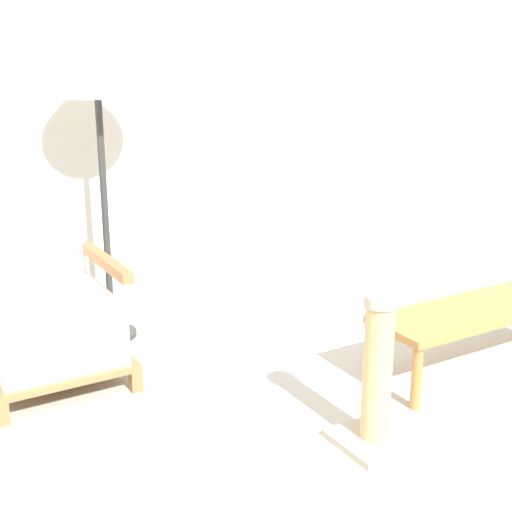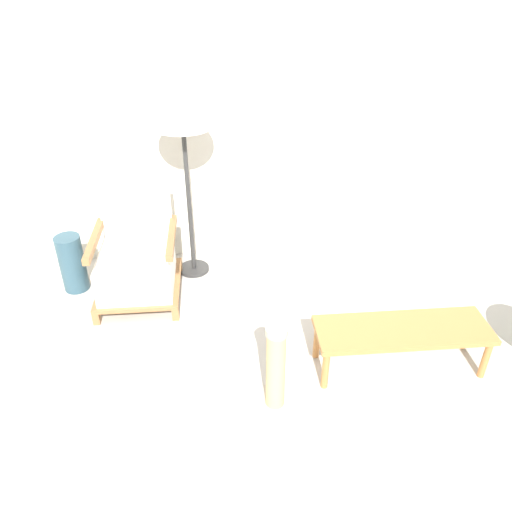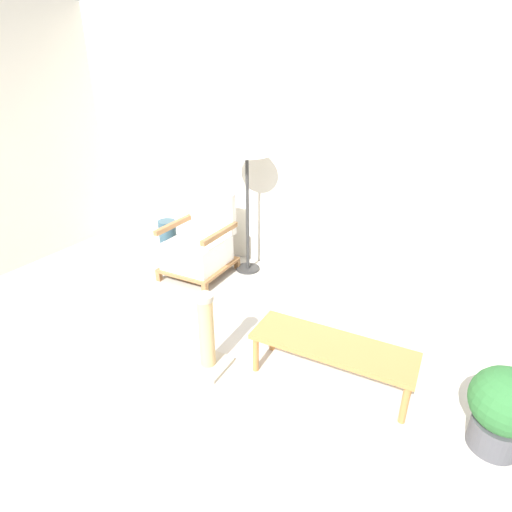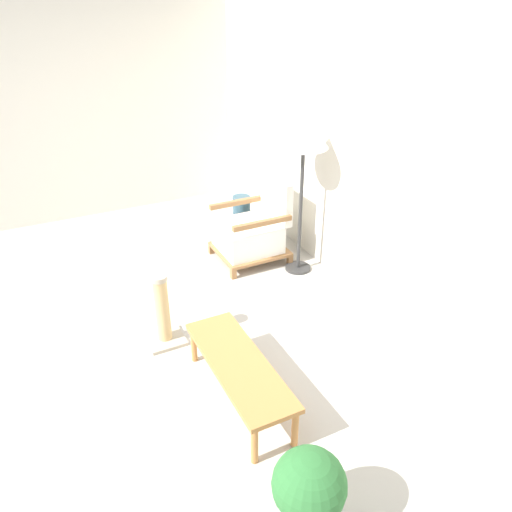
{
  "view_description": "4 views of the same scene",
  "coord_description": "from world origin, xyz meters",
  "px_view_note": "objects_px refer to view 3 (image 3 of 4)",
  "views": [
    {
      "loc": [
        -1.53,
        -1.28,
        1.48
      ],
      "look_at": [
        0.06,
        1.42,
        0.55
      ],
      "focal_mm": 50.0,
      "sensor_mm": 36.0,
      "label": 1
    },
    {
      "loc": [
        -0.2,
        -1.46,
        2.36
      ],
      "look_at": [
        0.06,
        1.42,
        0.55
      ],
      "focal_mm": 35.0,
      "sensor_mm": 36.0,
      "label": 2
    },
    {
      "loc": [
        1.49,
        -1.32,
        1.97
      ],
      "look_at": [
        0.06,
        1.42,
        0.55
      ],
      "focal_mm": 28.0,
      "sensor_mm": 36.0,
      "label": 3
    },
    {
      "loc": [
        3.26,
        -0.18,
        2.52
      ],
      "look_at": [
        0.06,
        1.42,
        0.55
      ],
      "focal_mm": 35.0,
      "sensor_mm": 36.0,
      "label": 4
    }
  ],
  "objects_px": {
    "armchair": "(200,247)",
    "scratching_post": "(207,339)",
    "coffee_table": "(332,348)",
    "floor_lamp": "(247,145)",
    "potted_plant": "(504,408)",
    "vase": "(168,240)"
  },
  "relations": [
    {
      "from": "armchair",
      "to": "scratching_post",
      "type": "xyz_separation_m",
      "value": [
        0.92,
        -1.23,
        -0.06
      ]
    },
    {
      "from": "coffee_table",
      "to": "scratching_post",
      "type": "distance_m",
      "value": 0.88
    },
    {
      "from": "floor_lamp",
      "to": "potted_plant",
      "type": "bearing_deg",
      "value": -29.8
    },
    {
      "from": "coffee_table",
      "to": "scratching_post",
      "type": "relative_size",
      "value": 1.82
    },
    {
      "from": "potted_plant",
      "to": "floor_lamp",
      "type": "bearing_deg",
      "value": 150.2
    },
    {
      "from": "floor_lamp",
      "to": "scratching_post",
      "type": "height_order",
      "value": "floor_lamp"
    },
    {
      "from": "armchair",
      "to": "potted_plant",
      "type": "distance_m",
      "value": 2.95
    },
    {
      "from": "armchair",
      "to": "coffee_table",
      "type": "distance_m",
      "value": 2.0
    },
    {
      "from": "armchair",
      "to": "vase",
      "type": "relative_size",
      "value": 1.78
    },
    {
      "from": "floor_lamp",
      "to": "potted_plant",
      "type": "relative_size",
      "value": 2.9
    },
    {
      "from": "floor_lamp",
      "to": "scratching_post",
      "type": "bearing_deg",
      "value": -71.63
    },
    {
      "from": "armchair",
      "to": "floor_lamp",
      "type": "distance_m",
      "value": 1.15
    },
    {
      "from": "armchair",
      "to": "potted_plant",
      "type": "bearing_deg",
      "value": -20.66
    },
    {
      "from": "floor_lamp",
      "to": "vase",
      "type": "height_order",
      "value": "floor_lamp"
    },
    {
      "from": "scratching_post",
      "to": "potted_plant",
      "type": "bearing_deg",
      "value": 5.77
    },
    {
      "from": "coffee_table",
      "to": "vase",
      "type": "bearing_deg",
      "value": 154.53
    },
    {
      "from": "potted_plant",
      "to": "scratching_post",
      "type": "xyz_separation_m",
      "value": [
        -1.84,
        -0.19,
        -0.05
      ]
    },
    {
      "from": "armchair",
      "to": "potted_plant",
      "type": "relative_size",
      "value": 1.57
    },
    {
      "from": "vase",
      "to": "scratching_post",
      "type": "distance_m",
      "value": 1.98
    },
    {
      "from": "floor_lamp",
      "to": "coffee_table",
      "type": "xyz_separation_m",
      "value": [
        1.35,
        -1.27,
        -1.06
      ]
    },
    {
      "from": "armchair",
      "to": "potted_plant",
      "type": "height_order",
      "value": "armchair"
    },
    {
      "from": "potted_plant",
      "to": "scratching_post",
      "type": "height_order",
      "value": "scratching_post"
    }
  ]
}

